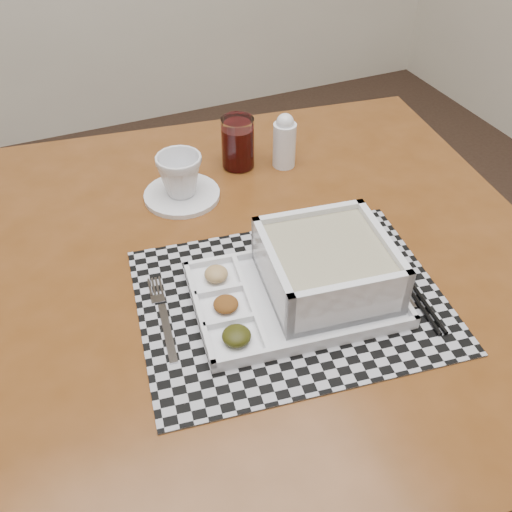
{
  "coord_description": "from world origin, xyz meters",
  "views": [
    {
      "loc": [
        0.34,
        -0.22,
        1.42
      ],
      "look_at": [
        0.62,
        0.43,
        0.8
      ],
      "focal_mm": 40.0,
      "sensor_mm": 36.0,
      "label": 1
    }
  ],
  "objects_px": {
    "cup": "(180,175)",
    "serving_tray": "(318,275)",
    "juice_glass": "(238,145)",
    "dining_table": "(263,288)",
    "creamer_bottle": "(284,141)"
  },
  "relations": [
    {
      "from": "dining_table",
      "to": "serving_tray",
      "type": "height_order",
      "value": "serving_tray"
    },
    {
      "from": "creamer_bottle",
      "to": "serving_tray",
      "type": "bearing_deg",
      "value": -107.49
    },
    {
      "from": "creamer_bottle",
      "to": "cup",
      "type": "bearing_deg",
      "value": -173.03
    },
    {
      "from": "serving_tray",
      "to": "cup",
      "type": "height_order",
      "value": "serving_tray"
    },
    {
      "from": "serving_tray",
      "to": "creamer_bottle",
      "type": "distance_m",
      "value": 0.39
    },
    {
      "from": "juice_glass",
      "to": "creamer_bottle",
      "type": "height_order",
      "value": "creamer_bottle"
    },
    {
      "from": "cup",
      "to": "serving_tray",
      "type": "bearing_deg",
      "value": -70.51
    },
    {
      "from": "cup",
      "to": "juice_glass",
      "type": "bearing_deg",
      "value": 23.96
    },
    {
      "from": "dining_table",
      "to": "serving_tray",
      "type": "relative_size",
      "value": 3.3
    },
    {
      "from": "dining_table",
      "to": "cup",
      "type": "relative_size",
      "value": 12.83
    },
    {
      "from": "dining_table",
      "to": "cup",
      "type": "height_order",
      "value": "cup"
    },
    {
      "from": "cup",
      "to": "creamer_bottle",
      "type": "distance_m",
      "value": 0.24
    },
    {
      "from": "cup",
      "to": "juice_glass",
      "type": "distance_m",
      "value": 0.16
    },
    {
      "from": "dining_table",
      "to": "serving_tray",
      "type": "bearing_deg",
      "value": -70.5
    },
    {
      "from": "cup",
      "to": "juice_glass",
      "type": "height_order",
      "value": "juice_glass"
    }
  ]
}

